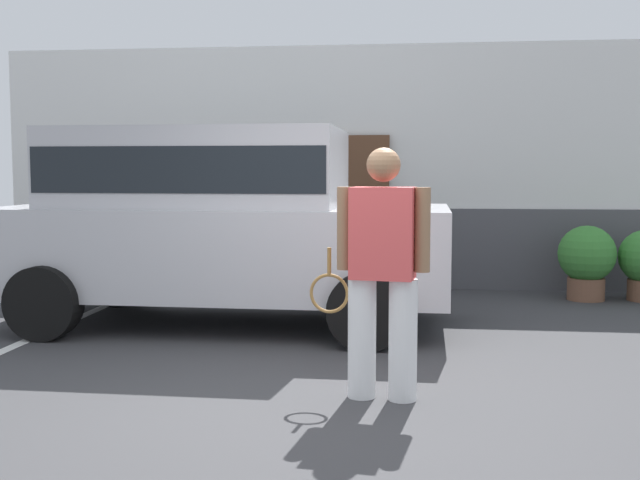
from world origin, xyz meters
The scene contains 6 objects.
ground_plane centered at (0.00, 0.00, 0.00)m, with size 40.00×40.00×0.00m, color #38383A.
parking_stripe_0 centered at (-2.93, 1.50, 0.00)m, with size 0.12×4.40×0.01m, color silver.
house_frontage centered at (0.00, 5.78, 1.57)m, with size 10.19×0.40×3.33m.
parked_suv centered at (-1.32, 2.76, 1.15)m, with size 4.62×2.21×2.05m.
tennis_player_man centered at (0.52, 0.28, 0.92)m, with size 0.90×0.33×1.79m.
potted_plant_by_porch centered at (2.88, 4.85, 0.52)m, with size 0.71×0.71×0.94m.
Camera 1 is at (0.75, -5.24, 1.63)m, focal length 44.17 mm.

